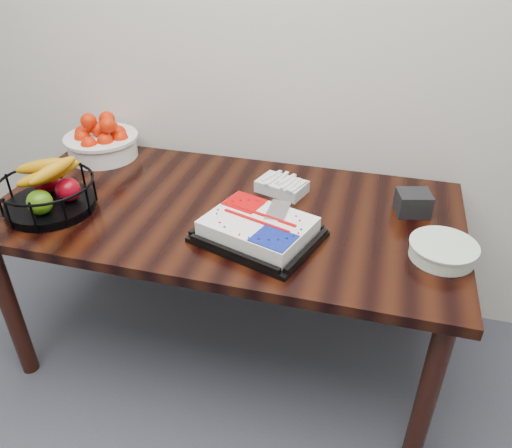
% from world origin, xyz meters
% --- Properties ---
extents(table, '(1.80, 0.90, 0.75)m').
position_xyz_m(table, '(0.00, 2.00, 0.66)').
color(table, black).
rests_on(table, ground).
extents(cake_tray, '(0.48, 0.43, 0.08)m').
position_xyz_m(cake_tray, '(0.18, 1.83, 0.79)').
color(cake_tray, black).
rests_on(cake_tray, table).
extents(tangerine_bowl, '(0.33, 0.33, 0.21)m').
position_xyz_m(tangerine_bowl, '(-0.70, 2.30, 0.84)').
color(tangerine_bowl, white).
rests_on(tangerine_bowl, table).
extents(fruit_basket, '(0.36, 0.36, 0.19)m').
position_xyz_m(fruit_basket, '(-0.65, 1.81, 0.83)').
color(fruit_basket, black).
rests_on(fruit_basket, table).
extents(plate_stack, '(0.22, 0.22, 0.05)m').
position_xyz_m(plate_stack, '(0.80, 1.88, 0.78)').
color(plate_stack, white).
rests_on(plate_stack, table).
extents(fork_bag, '(0.22, 0.18, 0.06)m').
position_xyz_m(fork_bag, '(0.18, 2.18, 0.78)').
color(fork_bag, silver).
rests_on(fork_bag, table).
extents(napkin_box, '(0.14, 0.13, 0.09)m').
position_xyz_m(napkin_box, '(0.70, 2.15, 0.79)').
color(napkin_box, black).
rests_on(napkin_box, table).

